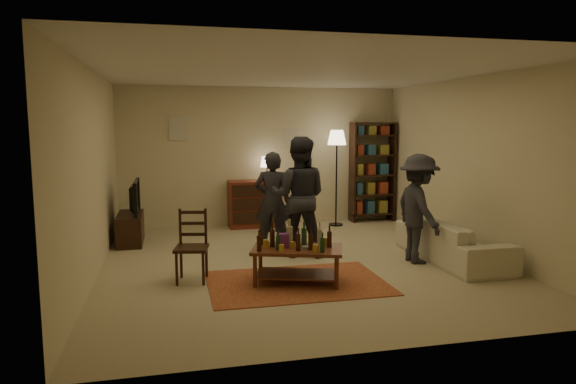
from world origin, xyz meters
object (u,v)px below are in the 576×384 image
object	(u,v)px
coffee_table	(296,252)
sofa	(452,240)
dresser	(255,202)
person_by_sofa	(418,209)
floor_lamp	(337,144)
dining_chair	(192,243)
tv_stand	(130,221)
bookshelf	(372,171)
person_right	(299,197)
person_left	(272,201)

from	to	relation	value
coffee_table	sofa	distance (m)	2.54
dresser	sofa	bearing A→B (deg)	-52.46
dresser	person_by_sofa	xyz separation A→B (m)	(1.86, -3.08, 0.31)
sofa	person_by_sofa	size ratio (longest dim) A/B	1.33
floor_lamp	person_by_sofa	xyz separation A→B (m)	(0.28, -2.85, -0.81)
dining_chair	sofa	xyz separation A→B (m)	(3.73, 0.12, -0.18)
tv_stand	floor_lamp	size ratio (longest dim) A/B	0.57
tv_stand	bookshelf	xyz separation A→B (m)	(4.69, 0.98, 0.65)
tv_stand	bookshelf	size ratio (longest dim) A/B	0.52
dresser	floor_lamp	distance (m)	1.94
sofa	floor_lamp	bearing A→B (deg)	15.85
coffee_table	sofa	world-z (taller)	coffee_table
dining_chair	bookshelf	world-z (taller)	bookshelf
bookshelf	floor_lamp	size ratio (longest dim) A/B	1.08
person_by_sofa	person_right	bearing A→B (deg)	63.32
bookshelf	person_by_sofa	world-z (taller)	bookshelf
coffee_table	dining_chair	xyz separation A→B (m)	(-1.26, 0.42, 0.08)
person_right	person_by_sofa	xyz separation A→B (m)	(1.57, -0.78, -0.12)
person_left	coffee_table	bearing A→B (deg)	106.32
tv_stand	floor_lamp	world-z (taller)	floor_lamp
floor_lamp	sofa	bearing A→B (deg)	-74.15
tv_stand	coffee_table	bearing A→B (deg)	-51.71
person_right	person_left	bearing A→B (deg)	-34.65
tv_stand	person_left	xyz separation A→B (m)	(2.22, -0.95, 0.39)
floor_lamp	sofa	world-z (taller)	floor_lamp
bookshelf	person_right	distance (m)	3.20
dresser	person_by_sofa	world-z (taller)	person_by_sofa
floor_lamp	person_right	xyz separation A→B (m)	(-1.29, -2.07, -0.69)
floor_lamp	person_left	world-z (taller)	floor_lamp
tv_stand	person_left	bearing A→B (deg)	-23.21
person_left	person_by_sofa	distance (m)	2.24
tv_stand	bookshelf	distance (m)	4.84
dresser	sofa	size ratio (longest dim) A/B	0.65
coffee_table	person_left	distance (m)	1.83
bookshelf	person_right	world-z (taller)	bookshelf
coffee_table	person_left	size ratio (longest dim) A/B	0.79
floor_lamp	dresser	bearing A→B (deg)	171.68
dresser	bookshelf	distance (m)	2.50
tv_stand	person_by_sofa	bearing A→B (deg)	-27.85
tv_stand	bookshelf	world-z (taller)	bookshelf
bookshelf	sofa	world-z (taller)	bookshelf
sofa	person_right	world-z (taller)	person_right
dresser	person_left	size ratio (longest dim) A/B	0.87
sofa	person_left	size ratio (longest dim) A/B	1.34
coffee_table	tv_stand	world-z (taller)	tv_stand
tv_stand	dresser	distance (m)	2.43
tv_stand	floor_lamp	xyz separation A→B (m)	(3.83, 0.68, 1.21)
sofa	coffee_table	bearing A→B (deg)	102.39
coffee_table	bookshelf	world-z (taller)	bookshelf
dresser	person_right	world-z (taller)	person_right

